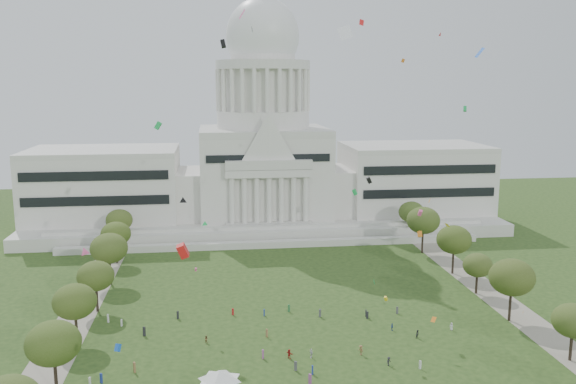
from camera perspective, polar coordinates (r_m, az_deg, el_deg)
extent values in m
plane|color=#274218|center=(112.32, 3.00, -16.34)|extent=(400.00, 400.00, 0.00)
cube|color=beige|center=(219.90, -2.29, -2.40)|extent=(160.00, 60.00, 4.00)
cube|color=beige|center=(188.24, -1.42, -4.89)|extent=(130.00, 3.00, 2.00)
cube|color=beige|center=(195.56, -1.66, -3.86)|extent=(140.00, 3.00, 5.00)
cube|color=silver|center=(218.79, -16.79, 0.57)|extent=(50.00, 34.00, 22.00)
cube|color=silver|center=(227.73, 11.64, 1.17)|extent=(50.00, 34.00, 22.00)
cube|color=silver|center=(214.39, -9.44, -0.14)|extent=(12.00, 26.00, 16.00)
cube|color=silver|center=(218.91, 4.82, 0.18)|extent=(12.00, 26.00, 16.00)
cube|color=silver|center=(215.95, -2.29, 1.69)|extent=(44.00, 38.00, 28.00)
cube|color=silver|center=(195.78, -1.80, 1.74)|extent=(28.00, 3.00, 2.40)
cube|color=black|center=(201.76, -17.61, 0.31)|extent=(46.00, 0.40, 11.00)
cube|color=black|center=(211.42, 13.15, 0.96)|extent=(46.00, 0.40, 11.00)
cylinder|color=silver|center=(213.91, -2.33, 6.83)|extent=(32.00, 32.00, 6.00)
cylinder|color=silver|center=(213.53, -2.35, 9.51)|extent=(28.00, 28.00, 14.00)
cylinder|color=beige|center=(213.58, -2.37, 11.79)|extent=(32.40, 32.40, 3.00)
cylinder|color=silver|center=(213.80, -2.38, 13.26)|extent=(22.00, 22.00, 8.00)
ellipsoid|color=white|center=(214.04, -2.39, 14.33)|extent=(25.00, 25.00, 26.20)
cube|color=gray|center=(141.42, -19.25, -11.14)|extent=(8.00, 160.00, 0.04)
cube|color=gray|center=(153.25, 19.11, -9.46)|extent=(8.00, 160.00, 0.04)
cylinder|color=black|center=(110.01, -20.89, -15.99)|extent=(0.56, 0.56, 5.75)
ellipsoid|color=#365117|center=(107.51, -21.11, -13.06)|extent=(8.86, 8.86, 7.25)
cylinder|color=black|center=(125.88, 24.94, -13.07)|extent=(0.56, 0.56, 4.92)
ellipsoid|color=#3B4F1C|center=(123.99, 25.13, -10.84)|extent=(7.58, 7.58, 6.20)
cylinder|color=black|center=(128.29, -19.18, -12.08)|extent=(0.56, 0.56, 5.47)
ellipsoid|color=#374E17|center=(126.26, -19.34, -9.65)|extent=(8.42, 8.42, 6.89)
cylinder|color=black|center=(140.05, 20.05, -10.06)|extent=(0.56, 0.56, 6.20)
ellipsoid|color=#394818|center=(137.97, 20.22, -7.50)|extent=(9.55, 9.55, 7.82)
cylinder|color=black|center=(143.35, -17.44, -9.63)|extent=(0.56, 0.56, 5.27)
ellipsoid|color=#354917|center=(141.59, -17.56, -7.50)|extent=(8.12, 8.12, 6.65)
cylinder|color=black|center=(154.84, 17.22, -8.26)|extent=(0.56, 0.56, 4.56)
ellipsoid|color=#3A491C|center=(153.41, 17.32, -6.55)|extent=(7.01, 7.01, 5.74)
cylinder|color=black|center=(160.51, -16.29, -7.27)|extent=(0.56, 0.56, 6.03)
ellipsoid|color=#3A4C1C|center=(158.75, -16.41, -5.07)|extent=(9.29, 9.29, 7.60)
cylinder|color=black|center=(168.34, 15.17, -6.40)|extent=(0.56, 0.56, 5.97)
ellipsoid|color=#334814|center=(166.67, 15.27, -4.32)|extent=(9.19, 9.19, 7.52)
cylinder|color=black|center=(178.38, -15.73, -5.58)|extent=(0.56, 0.56, 5.41)
ellipsoid|color=#374C15|center=(176.94, -15.82, -3.79)|extent=(8.33, 8.33, 6.81)
cylinder|color=black|center=(185.91, 12.46, -4.64)|extent=(0.56, 0.56, 6.37)
ellipsoid|color=#354919|center=(184.31, 12.54, -2.61)|extent=(9.82, 9.82, 8.03)
cylinder|color=black|center=(195.96, -15.44, -4.16)|extent=(0.56, 0.56, 5.32)
ellipsoid|color=#3E501B|center=(194.66, -15.52, -2.55)|extent=(8.19, 8.19, 6.70)
cylinder|color=black|center=(203.22, 11.43, -3.45)|extent=(0.56, 0.56, 5.47)
ellipsoid|color=#344C1A|center=(201.94, 11.49, -1.85)|extent=(8.42, 8.42, 6.89)
cylinder|color=#4C4C4C|center=(107.39, -7.82, -17.09)|extent=(0.12, 0.12, 2.22)
cylinder|color=#4C4C4C|center=(107.41, -5.05, -17.03)|extent=(0.12, 0.12, 2.22)
cube|color=white|center=(104.62, -6.43, -17.10)|extent=(6.73, 6.73, 0.18)
pyramid|color=white|center=(104.17, -6.44, -16.63)|extent=(9.42, 9.42, 1.78)
imported|color=silver|center=(132.35, 15.04, -12.05)|extent=(0.88, 0.93, 1.60)
imported|color=#26262B|center=(126.98, 12.05, -12.87)|extent=(0.97, 0.94, 1.71)
imported|color=olive|center=(118.24, 6.83, -14.47)|extent=(1.17, 1.39, 1.91)
imported|color=silver|center=(116.55, 2.18, -14.82)|extent=(0.90, 1.16, 1.75)
imported|color=#B21E1E|center=(116.15, 0.12, -14.90)|extent=(1.55, 1.66, 1.76)
imported|color=olive|center=(123.46, -7.66, -13.48)|extent=(0.87, 0.80, 1.52)
imported|color=#26262B|center=(114.96, 9.41, -15.36)|extent=(1.19, 1.06, 1.65)
imported|color=navy|center=(129.66, 9.71, -12.33)|extent=(0.67, 0.98, 1.53)
cube|color=silver|center=(112.17, -18.05, -16.49)|extent=(0.32, 0.43, 1.47)
cube|color=#994C8C|center=(107.43, 2.07, -17.10)|extent=(0.57, 0.54, 1.84)
cube|color=#4C4C51|center=(138.45, 10.18, -10.84)|extent=(0.43, 0.28, 1.60)
cube|color=olive|center=(114.36, -14.18, -15.62)|extent=(0.50, 0.59, 1.90)
cube|color=#26262B|center=(135.72, -10.28, -11.26)|extent=(0.48, 0.53, 1.70)
cube|color=#B21E1E|center=(136.20, -5.18, -11.09)|extent=(0.47, 0.45, 1.51)
cube|color=silver|center=(137.19, -16.49, -11.27)|extent=(0.48, 0.55, 1.78)
cube|color=navy|center=(110.69, 2.30, -16.30)|extent=(0.30, 0.45, 1.60)
cube|color=#26262B|center=(134.76, 7.44, -11.36)|extent=(0.50, 0.44, 1.60)
cube|color=#26262B|center=(135.89, 7.30, -11.18)|extent=(0.33, 0.45, 1.54)
cube|color=silver|center=(114.88, 12.26, -15.52)|extent=(0.38, 0.46, 1.51)
cube|color=navy|center=(135.28, -2.25, -11.21)|extent=(0.27, 0.41, 1.51)
cube|color=#33723F|center=(107.13, -6.88, -17.37)|extent=(0.39, 0.45, 1.46)
cube|color=#4C4C51|center=(111.77, 0.71, -15.97)|extent=(0.54, 0.48, 1.74)
cube|color=#994C8C|center=(116.14, -2.36, -14.92)|extent=(0.33, 0.48, 1.74)
cube|color=#4C4C51|center=(134.71, 3.01, -11.25)|extent=(0.53, 0.55, 1.78)
cube|color=#33723F|center=(137.41, 0.09, -10.82)|extent=(0.50, 0.50, 1.65)
cube|color=olive|center=(124.87, -2.00, -13.05)|extent=(0.44, 0.53, 1.71)
cube|color=navy|center=(112.37, -17.08, -16.32)|extent=(0.51, 0.52, 1.70)
cube|color=#26262B|center=(128.59, -13.30, -12.58)|extent=(0.59, 0.52, 1.90)
cube|color=silver|center=(134.49, -15.31, -11.72)|extent=(0.33, 0.45, 1.51)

